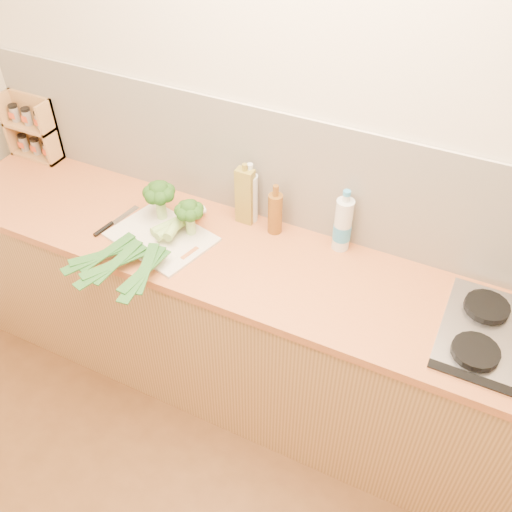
# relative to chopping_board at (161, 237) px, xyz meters

# --- Properties ---
(room_shell) EXTENTS (3.50, 3.50, 3.50)m
(room_shell) POSITION_rel_chopping_board_xyz_m (0.49, 0.35, 0.26)
(room_shell) COLOR beige
(room_shell) RESTS_ON ground
(counter) EXTENTS (3.20, 0.62, 0.90)m
(counter) POSITION_rel_chopping_board_xyz_m (0.49, 0.06, -0.46)
(counter) COLOR #B08149
(counter) RESTS_ON ground
(chopping_board) EXTENTS (0.50, 0.41, 0.01)m
(chopping_board) POSITION_rel_chopping_board_xyz_m (0.00, 0.00, 0.00)
(chopping_board) COLOR silver
(chopping_board) RESTS_ON counter
(broccoli_left) EXTENTS (0.14, 0.15, 0.19)m
(broccoli_left) POSITION_rel_chopping_board_xyz_m (-0.07, 0.12, 0.14)
(broccoli_left) COLOR #A2CA75
(broccoli_left) RESTS_ON chopping_board
(broccoli_right) EXTENTS (0.13, 0.13, 0.17)m
(broccoli_right) POSITION_rel_chopping_board_xyz_m (0.11, 0.08, 0.13)
(broccoli_right) COLOR #A2CA75
(broccoli_right) RESTS_ON chopping_board
(leek_front) EXTENTS (0.34, 0.64, 0.04)m
(leek_front) POSITION_rel_chopping_board_xyz_m (-0.03, -0.02, 0.03)
(leek_front) COLOR white
(leek_front) RESTS_ON chopping_board
(leek_mid) EXTENTS (0.24, 0.66, 0.04)m
(leek_mid) POSITION_rel_chopping_board_xyz_m (0.02, -0.06, 0.05)
(leek_mid) COLOR white
(leek_mid) RESTS_ON chopping_board
(leek_back) EXTENTS (0.15, 0.63, 0.04)m
(leek_back) POSITION_rel_chopping_board_xyz_m (0.08, -0.08, 0.07)
(leek_back) COLOR white
(leek_back) RESTS_ON chopping_board
(chefs_knife) EXTENTS (0.07, 0.27, 0.02)m
(chefs_knife) POSITION_rel_chopping_board_xyz_m (-0.26, -0.04, 0.00)
(chefs_knife) COLOR silver
(chefs_knife) RESTS_ON counter
(spice_rack) EXTENTS (0.28, 0.11, 0.33)m
(spice_rack) POSITION_rel_chopping_board_xyz_m (-0.96, 0.30, 0.14)
(spice_rack) COLOR tan
(spice_rack) RESTS_ON counter
(oil_tin) EXTENTS (0.08, 0.05, 0.30)m
(oil_tin) POSITION_rel_chopping_board_xyz_m (0.28, 0.28, 0.13)
(oil_tin) COLOR olive
(oil_tin) RESTS_ON counter
(glass_bottle) EXTENTS (0.07, 0.07, 0.30)m
(glass_bottle) POSITION_rel_chopping_board_xyz_m (0.29, 0.30, 0.12)
(glass_bottle) COLOR silver
(glass_bottle) RESTS_ON counter
(amber_bottle) EXTENTS (0.06, 0.06, 0.25)m
(amber_bottle) POSITION_rel_chopping_board_xyz_m (0.43, 0.27, 0.10)
(amber_bottle) COLOR brown
(amber_bottle) RESTS_ON counter
(water_bottle) EXTENTS (0.08, 0.08, 0.28)m
(water_bottle) POSITION_rel_chopping_board_xyz_m (0.73, 0.29, 0.11)
(water_bottle) COLOR silver
(water_bottle) RESTS_ON counter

